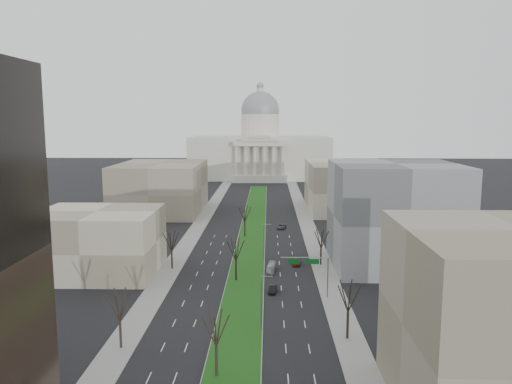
% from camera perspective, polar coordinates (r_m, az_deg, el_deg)
% --- Properties ---
extents(ground, '(600.00, 600.00, 0.00)m').
position_cam_1_polar(ground, '(146.08, -0.50, -5.15)').
color(ground, black).
rests_on(ground, ground).
extents(median, '(8.00, 222.03, 0.20)m').
position_cam_1_polar(median, '(145.07, -0.51, -5.21)').
color(median, '#999993').
rests_on(median, ground).
extents(sidewalk_left, '(5.00, 330.00, 0.15)m').
position_cam_1_polar(sidewalk_left, '(123.82, -9.09, -7.70)').
color(sidewalk_left, gray).
rests_on(sidewalk_left, ground).
extents(sidewalk_right, '(5.00, 330.00, 0.15)m').
position_cam_1_polar(sidewalk_right, '(122.47, 7.39, -7.84)').
color(sidewalk_right, gray).
rests_on(sidewalk_right, ground).
extents(capitol, '(80.00, 46.00, 55.00)m').
position_cam_1_polar(capitol, '(292.16, 0.48, 4.83)').
color(capitol, beige).
rests_on(capitol, ground).
extents(building_beige_left, '(26.00, 22.00, 14.00)m').
position_cam_1_polar(building_beige_left, '(116.63, -17.61, -5.47)').
color(building_beige_left, gray).
rests_on(building_beige_left, ground).
extents(building_grey_right, '(28.00, 26.00, 24.00)m').
position_cam_1_polar(building_grey_right, '(119.72, 15.54, -2.59)').
color(building_grey_right, slate).
rests_on(building_grey_right, ground).
extents(building_far_left, '(30.00, 40.00, 18.00)m').
position_cam_1_polar(building_far_left, '(187.96, -10.82, 0.51)').
color(building_far_left, gray).
rests_on(building_far_left, ground).
extents(building_far_right, '(30.00, 40.00, 18.00)m').
position_cam_1_polar(building_far_right, '(191.06, 10.51, 0.65)').
color(building_far_right, gray).
rests_on(building_far_right, ground).
extents(tree_left_mid, '(5.40, 5.40, 9.72)m').
position_cam_1_polar(tree_left_mid, '(78.16, -15.36, -12.20)').
color(tree_left_mid, black).
rests_on(tree_left_mid, ground).
extents(tree_left_far, '(5.28, 5.28, 9.50)m').
position_cam_1_polar(tree_left_far, '(115.40, -9.65, -5.42)').
color(tree_left_far, black).
rests_on(tree_left_far, ground).
extents(tree_right_mid, '(5.52, 5.52, 9.94)m').
position_cam_1_polar(tree_right_mid, '(79.68, 10.52, -11.51)').
color(tree_right_mid, black).
rests_on(tree_right_mid, ground).
extents(tree_right_far, '(5.04, 5.04, 9.07)m').
position_cam_1_polar(tree_right_far, '(117.91, 7.46, -5.23)').
color(tree_right_far, black).
rests_on(tree_right_far, ground).
extents(tree_median_a, '(5.40, 5.40, 9.72)m').
position_cam_1_polar(tree_median_a, '(67.94, -4.58, -15.12)').
color(tree_median_a, black).
rests_on(tree_median_a, ground).
extents(tree_median_b, '(5.40, 5.40, 9.72)m').
position_cam_1_polar(tree_median_b, '(105.72, -2.32, -6.49)').
color(tree_median_b, black).
rests_on(tree_median_b, ground).
extents(tree_median_c, '(5.40, 5.40, 9.72)m').
position_cam_1_polar(tree_median_c, '(144.69, -1.29, -2.45)').
color(tree_median_c, black).
rests_on(tree_median_c, ground).
extents(streetlamp_median_b, '(1.90, 0.20, 9.16)m').
position_cam_1_polar(streetlamp_median_b, '(82.34, 0.63, -12.44)').
color(streetlamp_median_b, gray).
rests_on(streetlamp_median_b, ground).
extents(streetlamp_median_c, '(1.90, 0.20, 9.16)m').
position_cam_1_polar(streetlamp_median_c, '(120.58, 0.90, -5.70)').
color(streetlamp_median_c, gray).
rests_on(streetlamp_median_c, ground).
extents(mast_arm_signs, '(9.12, 0.24, 8.09)m').
position_cam_1_polar(mast_arm_signs, '(96.54, 6.61, -8.53)').
color(mast_arm_signs, gray).
rests_on(mast_arm_signs, ground).
extents(car_black, '(1.95, 4.28, 1.36)m').
position_cam_1_polar(car_black, '(100.68, 1.96, -11.02)').
color(car_black, black).
rests_on(car_black, ground).
extents(car_red, '(2.31, 4.74, 1.33)m').
position_cam_1_polar(car_red, '(118.90, 4.63, -8.00)').
color(car_red, maroon).
rests_on(car_red, ground).
extents(car_grey_far, '(3.00, 5.21, 1.37)m').
position_cam_1_polar(car_grey_far, '(156.97, 2.94, -3.96)').
color(car_grey_far, '#44464B').
rests_on(car_grey_far, ground).
extents(box_van, '(2.24, 6.57, 1.79)m').
position_cam_1_polar(box_van, '(113.77, 1.74, -8.61)').
color(box_van, silver).
rests_on(box_van, ground).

